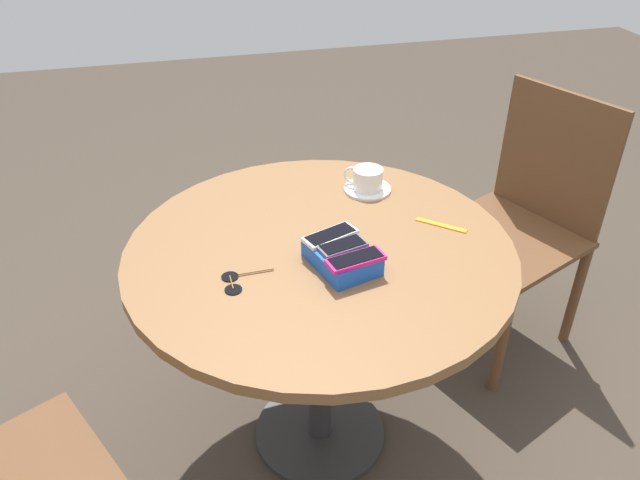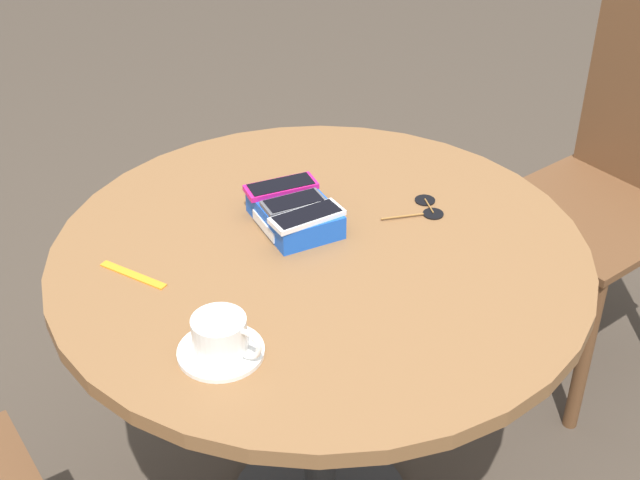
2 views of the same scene
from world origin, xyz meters
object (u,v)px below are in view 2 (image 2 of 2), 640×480
Objects in this scene: round_table at (320,296)px; sunglasses at (426,208)px; coffee_cup at (221,335)px; phone_white at (307,216)px; phone_box at (295,214)px; phone_gray at (294,203)px; saucer at (221,352)px; lanyard_strap at (133,275)px; phone_magenta at (281,187)px; chair_far_side at (608,194)px.

sunglasses reaches higher than round_table.
phone_white is at bearing 146.89° from coffee_cup.
phone_white reaches higher than phone_box.
phone_gray is (0.00, -0.00, 0.03)m from phone_box.
round_table is 7.89× the size of sunglasses.
saucer is (0.34, -0.18, -0.02)m from phone_box.
phone_gray is 0.86× the size of phone_white.
phone_white is at bearing 99.08° from lanyard_strap.
round_table is at bearing -67.44° from sunglasses.
phone_box is 1.62× the size of sunglasses.
saucer is 0.56m from sunglasses.
round_table is 7.21× the size of saucer.
phone_magenta is 0.43m from saucer.
chair_far_side is (-0.27, 0.86, -0.28)m from phone_magenta.
coffee_cup is (0.34, -0.17, -0.01)m from phone_gray.
sunglasses is (-0.35, 0.44, -0.04)m from coffee_cup.
phone_white is at bearing 17.41° from phone_gray.
lanyard_strap is 0.15× the size of chair_far_side.
sunglasses is (-0.01, 0.26, -0.02)m from phone_box.
saucer is at bearing -56.83° from chair_far_side.
chair_far_side is (-0.42, 0.82, -0.11)m from round_table.
lanyard_strap is 0.58m from sunglasses.
sunglasses is (-0.11, 0.57, 0.00)m from lanyard_strap.
saucer is (0.25, -0.21, 0.11)m from round_table.
sunglasses is at bearing 91.19° from phone_box.
phone_gray is 0.38m from saucer.
coffee_cup is at bearing -51.25° from sunglasses.
phone_box is 0.33m from lanyard_strap.
coffee_cup reaches higher than round_table.
phone_white is 0.33m from lanyard_strap.
saucer is 1.31× the size of coffee_cup.
sunglasses is at bearing 101.26° from lanyard_strap.
sunglasses reaches higher than lanyard_strap.
phone_magenta is 0.12m from phone_white.
coffee_cup reaches higher than phone_gray.
phone_white is (0.05, 0.02, 0.00)m from phone_gray.
phone_magenta is (-0.15, -0.05, 0.16)m from round_table.
sunglasses is at bearing 128.48° from saucer.
saucer is 0.15× the size of chair_far_side.
phone_magenta and phone_white have the same top height.
phone_magenta is 1.16× the size of phone_gray.
phone_magenta is 0.34m from lanyard_strap.
saucer is 1.24m from chair_far_side.
coffee_cup is (0.34, -0.17, 0.02)m from phone_box.
chair_far_side is at bearing 117.03° from round_table.
chair_far_side reaches higher than lanyard_strap.
phone_magenta is 0.06m from phone_gray.
lanyard_strap is at bearing -71.31° from phone_gray.
phone_white is 1.17× the size of sunglasses.
chair_far_side is at bearing 123.17° from saucer.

